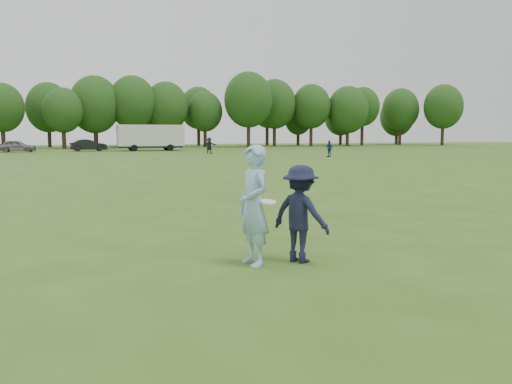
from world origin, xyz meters
TOP-DOWN VIEW (x-y plane):
  - ground at (0.00, 0.00)m, footprint 200.00×200.00m
  - thrower at (-0.39, 0.64)m, footprint 0.57×0.78m
  - defender at (0.42, 0.56)m, footprint 1.08×1.22m
  - player_far_b at (20.37, 36.34)m, footprint 0.59×0.95m
  - player_far_d at (12.28, 47.75)m, footprint 1.66×0.68m
  - car_e at (-7.01, 60.33)m, footprint 4.28×2.16m
  - car_f at (0.89, 61.09)m, footprint 4.42×1.77m
  - field_cone at (17.47, 44.46)m, footprint 0.28×0.28m
  - disc_in_play at (-0.21, 0.46)m, footprint 0.32×0.32m
  - cargo_trailer at (8.21, 59.97)m, footprint 9.00×2.75m
  - treeline at (2.81, 76.90)m, footprint 130.35×18.39m

SIDE VIEW (x-z plane):
  - ground at x=0.00m, z-range 0.00..0.00m
  - field_cone at x=17.47m, z-range 0.00..0.30m
  - car_e at x=-7.01m, z-range 0.00..1.40m
  - car_f at x=0.89m, z-range 0.00..1.43m
  - player_far_b at x=20.37m, z-range 0.00..1.52m
  - defender at x=0.42m, z-range 0.00..1.64m
  - player_far_d at x=12.28m, z-range 0.00..1.75m
  - thrower at x=-0.39m, z-range 0.00..1.98m
  - disc_in_play at x=-0.21m, z-range 1.02..1.11m
  - cargo_trailer at x=8.21m, z-range 0.18..3.38m
  - treeline at x=2.81m, z-range 0.39..12.13m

